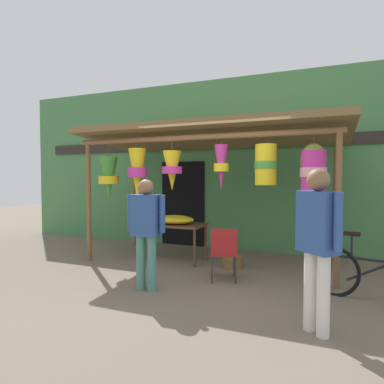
{
  "coord_description": "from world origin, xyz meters",
  "views": [
    {
      "loc": [
        1.76,
        -5.04,
        1.61
      ],
      "look_at": [
        -0.65,
        0.88,
        1.34
      ],
      "focal_mm": 31.15,
      "sensor_mm": 36.0,
      "label": 1
    }
  ],
  "objects_px": {
    "parked_bicycle": "(375,276)",
    "customer_foreground": "(317,236)",
    "folding_chair": "(223,250)",
    "display_table": "(173,228)",
    "flower_heap_on_table": "(175,220)",
    "vendor_in_orange": "(146,225)",
    "wicker_basket_spare": "(232,262)"
  },
  "relations": [
    {
      "from": "folding_chair",
      "to": "wicker_basket_spare",
      "type": "distance_m",
      "value": 0.93
    },
    {
      "from": "parked_bicycle",
      "to": "wicker_basket_spare",
      "type": "bearing_deg",
      "value": 156.52
    },
    {
      "from": "parked_bicycle",
      "to": "folding_chair",
      "type": "bearing_deg",
      "value": 177.18
    },
    {
      "from": "folding_chair",
      "to": "display_table",
      "type": "bearing_deg",
      "value": 145.03
    },
    {
      "from": "flower_heap_on_table",
      "to": "folding_chair",
      "type": "distance_m",
      "value": 1.54
    },
    {
      "from": "customer_foreground",
      "to": "flower_heap_on_table",
      "type": "bearing_deg",
      "value": 140.61
    },
    {
      "from": "folding_chair",
      "to": "vendor_in_orange",
      "type": "xyz_separation_m",
      "value": [
        -0.91,
        -0.79,
        0.43
      ]
    },
    {
      "from": "parked_bicycle",
      "to": "customer_foreground",
      "type": "bearing_deg",
      "value": -119.55
    },
    {
      "from": "flower_heap_on_table",
      "to": "parked_bicycle",
      "type": "bearing_deg",
      "value": -16.31
    },
    {
      "from": "flower_heap_on_table",
      "to": "folding_chair",
      "type": "bearing_deg",
      "value": -35.0
    },
    {
      "from": "parked_bicycle",
      "to": "vendor_in_orange",
      "type": "bearing_deg",
      "value": -167.02
    },
    {
      "from": "display_table",
      "to": "vendor_in_orange",
      "type": "relative_size",
      "value": 0.77
    },
    {
      "from": "parked_bicycle",
      "to": "customer_foreground",
      "type": "height_order",
      "value": "customer_foreground"
    },
    {
      "from": "display_table",
      "to": "flower_heap_on_table",
      "type": "bearing_deg",
      "value": -34.51
    },
    {
      "from": "display_table",
      "to": "customer_foreground",
      "type": "relative_size",
      "value": 0.72
    },
    {
      "from": "wicker_basket_spare",
      "to": "folding_chair",
      "type": "bearing_deg",
      "value": -83.7
    },
    {
      "from": "folding_chair",
      "to": "parked_bicycle",
      "type": "xyz_separation_m",
      "value": [
        2.07,
        -0.1,
        -0.16
      ]
    },
    {
      "from": "flower_heap_on_table",
      "to": "wicker_basket_spare",
      "type": "xyz_separation_m",
      "value": [
        1.14,
        -0.03,
        -0.71
      ]
    },
    {
      "from": "wicker_basket_spare",
      "to": "display_table",
      "type": "bearing_deg",
      "value": 176.77
    },
    {
      "from": "wicker_basket_spare",
      "to": "parked_bicycle",
      "type": "relative_size",
      "value": 0.21
    },
    {
      "from": "customer_foreground",
      "to": "folding_chair",
      "type": "bearing_deg",
      "value": 137.13
    },
    {
      "from": "vendor_in_orange",
      "to": "customer_foreground",
      "type": "distance_m",
      "value": 2.36
    },
    {
      "from": "vendor_in_orange",
      "to": "customer_foreground",
      "type": "bearing_deg",
      "value": -12.3
    },
    {
      "from": "wicker_basket_spare",
      "to": "customer_foreground",
      "type": "bearing_deg",
      "value": -55.1
    },
    {
      "from": "parked_bicycle",
      "to": "vendor_in_orange",
      "type": "relative_size",
      "value": 1.08
    },
    {
      "from": "flower_heap_on_table",
      "to": "folding_chair",
      "type": "relative_size",
      "value": 0.92
    },
    {
      "from": "display_table",
      "to": "customer_foreground",
      "type": "distance_m",
      "value": 3.49
    },
    {
      "from": "wicker_basket_spare",
      "to": "parked_bicycle",
      "type": "distance_m",
      "value": 2.36
    },
    {
      "from": "parked_bicycle",
      "to": "display_table",
      "type": "bearing_deg",
      "value": 163.33
    },
    {
      "from": "display_table",
      "to": "folding_chair",
      "type": "bearing_deg",
      "value": -34.97
    },
    {
      "from": "display_table",
      "to": "flower_heap_on_table",
      "type": "xyz_separation_m",
      "value": [
        0.06,
        -0.04,
        0.17
      ]
    },
    {
      "from": "flower_heap_on_table",
      "to": "customer_foreground",
      "type": "distance_m",
      "value": 3.4
    }
  ]
}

